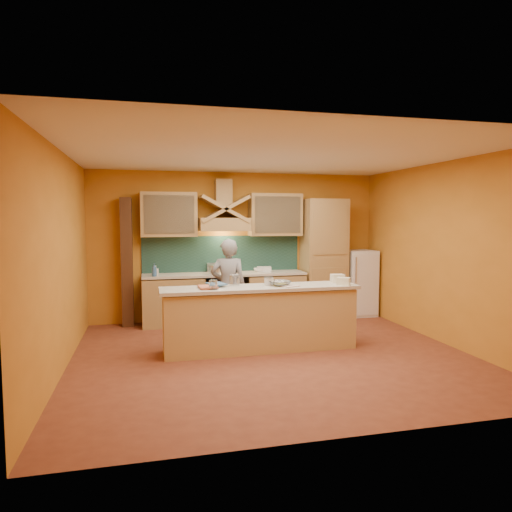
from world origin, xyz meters
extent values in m
cube|color=brown|center=(0.00, 0.00, 0.00)|extent=(5.50, 5.00, 0.01)
cube|color=white|center=(0.00, 0.00, 2.80)|extent=(5.50, 5.00, 0.01)
cube|color=orange|center=(0.00, 2.50, 1.40)|extent=(5.50, 0.02, 2.80)
cube|color=orange|center=(0.00, -2.50, 1.40)|extent=(5.50, 0.02, 2.80)
cube|color=orange|center=(-2.75, 0.00, 1.40)|extent=(0.02, 5.00, 2.80)
cube|color=orange|center=(2.75, 0.00, 1.40)|extent=(0.02, 5.00, 2.80)
cube|color=tan|center=(-1.25, 2.20, 0.43)|extent=(1.10, 0.60, 0.86)
cube|color=tan|center=(0.65, 2.20, 0.43)|extent=(1.10, 0.60, 0.86)
cube|color=beige|center=(-0.30, 2.20, 0.90)|extent=(3.00, 0.62, 0.04)
cube|color=black|center=(-0.30, 2.20, 0.45)|extent=(0.60, 0.58, 0.90)
cube|color=#1A3933|center=(-0.30, 2.48, 1.25)|extent=(3.00, 0.03, 0.70)
cube|color=tan|center=(-0.30, 2.25, 1.82)|extent=(0.92, 0.50, 0.24)
cube|color=tan|center=(-0.30, 2.35, 2.40)|extent=(0.30, 0.30, 0.50)
cube|color=tan|center=(-1.30, 2.33, 2.00)|extent=(1.00, 0.35, 0.80)
cube|color=tan|center=(0.70, 2.33, 2.00)|extent=(1.00, 0.35, 0.80)
cube|color=tan|center=(1.65, 2.20, 1.15)|extent=(0.80, 0.60, 2.30)
cube|color=white|center=(2.40, 2.20, 0.65)|extent=(0.58, 0.60, 1.30)
cube|color=#472816|center=(-2.05, 2.35, 1.15)|extent=(0.20, 0.30, 2.30)
cube|color=tan|center=(-0.10, 0.30, 0.44)|extent=(2.80, 0.55, 0.88)
cube|color=beige|center=(-0.10, 0.30, 0.92)|extent=(2.90, 0.62, 0.05)
imported|color=gray|center=(-0.41, 1.25, 0.80)|extent=(0.64, 0.48, 1.60)
cylinder|color=silver|center=(-0.50, 2.09, 0.99)|extent=(0.23, 0.23, 0.18)
cylinder|color=#B3B2B9|center=(-0.25, 2.35, 0.97)|extent=(0.24, 0.24, 0.13)
imported|color=silver|center=(-1.55, 2.20, 1.01)|extent=(0.10, 0.10, 0.17)
imported|color=#315888|center=(-1.58, 2.02, 1.04)|extent=(0.12, 0.12, 0.23)
imported|color=white|center=(0.38, 2.25, 0.96)|extent=(0.26, 0.26, 0.07)
cube|color=silver|center=(0.46, 2.25, 0.97)|extent=(0.30, 0.25, 0.09)
imported|color=#C36745|center=(-1.00, 0.28, 0.96)|extent=(0.27, 0.35, 0.03)
imported|color=#436C93|center=(-0.84, 0.41, 0.98)|extent=(0.29, 0.35, 0.02)
cylinder|color=white|center=(-0.45, 0.47, 1.03)|extent=(0.18, 0.18, 0.16)
cylinder|color=silver|center=(-0.81, 0.15, 1.01)|extent=(0.12, 0.12, 0.13)
cube|color=silver|center=(0.05, 0.38, 1.00)|extent=(0.14, 0.14, 0.10)
imported|color=white|center=(0.19, 0.28, 0.98)|extent=(0.37, 0.37, 0.07)
cube|color=#C4AAA1|center=(0.31, 0.16, 0.95)|extent=(0.28, 0.25, 0.02)
cube|color=#ECE4C2|center=(1.16, 0.42, 1.01)|extent=(0.20, 0.17, 0.12)
cube|color=#EDEBC3|center=(1.13, 0.13, 1.00)|extent=(0.23, 0.22, 0.11)
camera|label=1|loc=(-1.70, -6.09, 1.94)|focal=32.00mm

